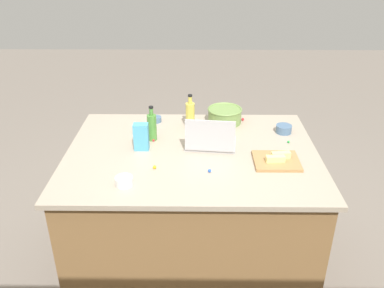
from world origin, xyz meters
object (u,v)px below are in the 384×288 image
(cutting_board, at_px, (276,161))
(butter_stick_left, at_px, (281,155))
(laptop, at_px, (211,141))
(bottle_oil, at_px, (190,115))
(mixing_bowl_large, at_px, (225,115))
(ramekin_wide, at_px, (284,129))
(kitchen_timer, at_px, (137,128))
(ramekin_small, at_px, (156,119))
(candy_bag, at_px, (141,137))
(butter_stick_right, at_px, (275,159))
(ramekin_medium, at_px, (124,181))
(bottle_olive, at_px, (152,127))

(cutting_board, distance_m, butter_stick_left, 0.04)
(laptop, xyz_separation_m, bottle_oil, (0.13, -0.29, 0.05))
(mixing_bowl_large, bearing_deg, laptop, 73.89)
(ramekin_wide, bearing_deg, kitchen_timer, 1.34)
(bottle_oil, xyz_separation_m, ramekin_small, (0.24, -0.10, -0.08))
(cutting_board, bearing_deg, butter_stick_left, -140.64)
(ramekin_small, distance_m, candy_bag, 0.42)
(laptop, xyz_separation_m, ramekin_wide, (-0.50, -0.22, -0.02))
(butter_stick_right, bearing_deg, butter_stick_left, -131.33)
(butter_stick_right, relative_size, kitchen_timer, 1.43)
(laptop, bearing_deg, kitchen_timer, -22.14)
(ramekin_medium, bearing_deg, cutting_board, -163.56)
(laptop, distance_m, ramekin_wide, 0.54)
(laptop, relative_size, butter_stick_right, 3.01)
(butter_stick_right, distance_m, ramekin_small, 0.95)
(laptop, bearing_deg, bottle_olive, -15.89)
(mixing_bowl_large, relative_size, bottle_oil, 1.01)
(butter_stick_right, height_order, ramekin_small, butter_stick_right)
(laptop, distance_m, bottle_oil, 0.33)
(mixing_bowl_large, distance_m, butter_stick_right, 0.64)
(bottle_olive, bearing_deg, ramekin_wide, -172.55)
(bottle_oil, relative_size, butter_stick_left, 2.18)
(cutting_board, xyz_separation_m, ramekin_medium, (0.85, 0.25, 0.01))
(mixing_bowl_large, relative_size, cutting_board, 0.92)
(butter_stick_right, height_order, ramekin_wide, butter_stick_right)
(laptop, height_order, butter_stick_right, laptop)
(bottle_olive, relative_size, ramekin_medium, 2.42)
(bottle_olive, distance_m, ramekin_medium, 0.55)
(ramekin_small, height_order, candy_bag, candy_bag)
(cutting_board, bearing_deg, butter_stick_right, 61.64)
(butter_stick_left, distance_m, ramekin_medium, 0.92)
(laptop, relative_size, bottle_olive, 1.43)
(bottle_oil, height_order, ramekin_small, bottle_oil)
(bottle_olive, bearing_deg, kitchen_timer, -39.21)
(laptop, relative_size, candy_bag, 1.95)
(mixing_bowl_large, relative_size, candy_bag, 1.43)
(laptop, distance_m, butter_stick_right, 0.42)
(butter_stick_left, relative_size, candy_bag, 0.65)
(mixing_bowl_large, relative_size, bottle_olive, 1.05)
(laptop, bearing_deg, ramekin_medium, 42.63)
(ramekin_medium, height_order, candy_bag, candy_bag)
(ramekin_small, relative_size, ramekin_medium, 0.78)
(bottle_oil, bearing_deg, bottle_olive, 37.71)
(ramekin_small, height_order, ramekin_medium, ramekin_medium)
(bottle_oil, distance_m, cutting_board, 0.70)
(ramekin_small, xyz_separation_m, ramekin_wide, (-0.87, 0.17, 0.01))
(laptop, relative_size, kitchen_timer, 4.30)
(laptop, distance_m, mixing_bowl_large, 0.40)
(laptop, distance_m, ramekin_small, 0.54)
(mixing_bowl_large, distance_m, bottle_oil, 0.26)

